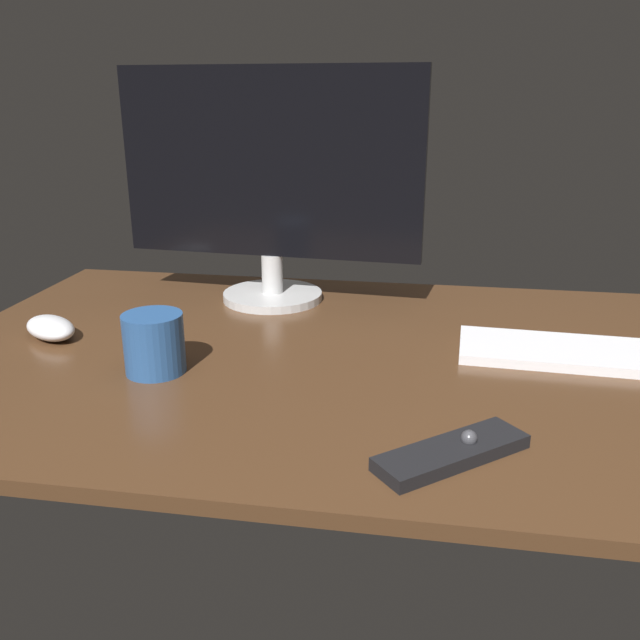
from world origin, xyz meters
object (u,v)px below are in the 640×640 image
monitor (270,182)px  keyboard (601,355)px  coffee_mug (154,343)px  computer_mouse (51,328)px  media_remote (453,452)px

monitor → keyboard: monitor is taller
monitor → coffee_mug: bearing=-98.8°
computer_mouse → monitor: bearing=75.9°
media_remote → keyboard: bearing=15.2°
monitor → computer_mouse: (-31.60, -27.23, -21.23)cm
coffee_mug → keyboard: bearing=13.4°
keyboard → media_remote: media_remote is taller
media_remote → coffee_mug: coffee_mug is taller
media_remote → coffee_mug: bearing=117.1°
monitor → keyboard: (57.10, -22.02, -22.26)cm
monitor → coffee_mug: size_ratio=6.51×
keyboard → coffee_mug: coffee_mug is taller
computer_mouse → media_remote: 71.37cm
media_remote → computer_mouse: bearing=116.4°
keyboard → computer_mouse: (-88.69, -5.22, 1.02)cm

